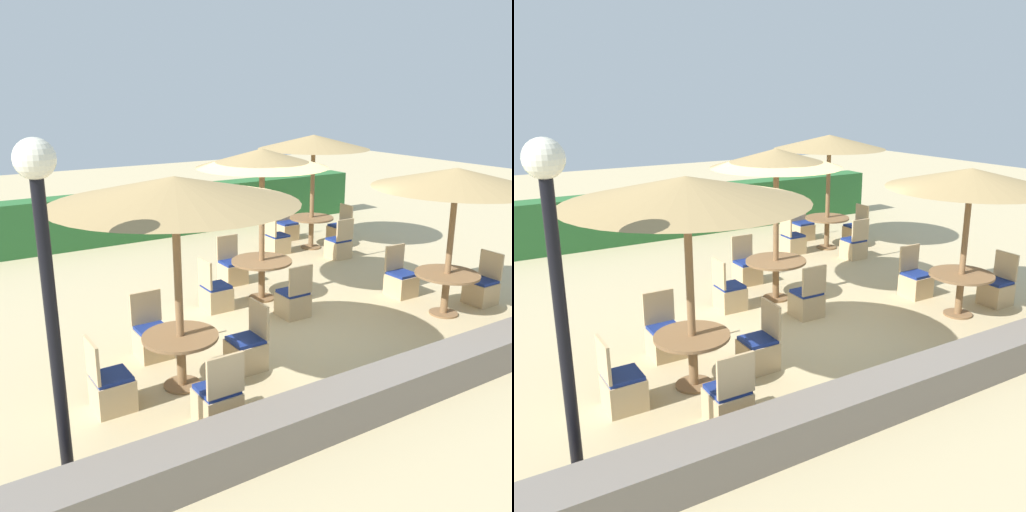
{
  "view_description": "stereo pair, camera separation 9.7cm",
  "coord_description": "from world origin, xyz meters",
  "views": [
    {
      "loc": [
        -5.06,
        -7.47,
        3.7
      ],
      "look_at": [
        0.0,
        0.6,
        0.9
      ],
      "focal_mm": 40.0,
      "sensor_mm": 36.0,
      "label": 1
    },
    {
      "loc": [
        -4.98,
        -7.52,
        3.7
      ],
      "look_at": [
        0.0,
        0.6,
        0.9
      ],
      "focal_mm": 40.0,
      "sensor_mm": 36.0,
      "label": 2
    }
  ],
  "objects": [
    {
      "name": "patio_chair_center_north",
      "position": [
        0.23,
        1.85,
        0.26
      ],
      "size": [
        0.46,
        0.46,
        0.93
      ],
      "rotation": [
        0.0,
        0.0,
        3.14
      ],
      "color": "tan",
      "rests_on": "ground_plane"
    },
    {
      "name": "lamp_post",
      "position": [
        -4.08,
        -2.42,
        2.35
      ],
      "size": [
        0.36,
        0.36,
        3.32
      ],
      "color": "black",
      "rests_on": "ground_plane"
    },
    {
      "name": "patio_chair_center_south",
      "position": [
        0.25,
        -0.19,
        0.26
      ],
      "size": [
        0.46,
        0.46,
        0.93
      ],
      "color": "tan",
      "rests_on": "ground_plane"
    },
    {
      "name": "patio_chair_front_right_north",
      "position": [
        2.52,
        -0.43,
        0.26
      ],
      "size": [
        0.46,
        0.46,
        0.93
      ],
      "rotation": [
        0.0,
        0.0,
        3.14
      ],
      "color": "tan",
      "rests_on": "ground_plane"
    },
    {
      "name": "patio_chair_center_west",
      "position": [
        -0.72,
        0.78,
        0.26
      ],
      "size": [
        0.46,
        0.46,
        0.93
      ],
      "rotation": [
        0.0,
        0.0,
        -1.57
      ],
      "color": "tan",
      "rests_on": "ground_plane"
    },
    {
      "name": "patio_chair_front_right_east",
      "position": [
        3.45,
        -1.49,
        0.26
      ],
      "size": [
        0.46,
        0.46,
        0.93
      ],
      "rotation": [
        0.0,
        0.0,
        1.57
      ],
      "color": "tan",
      "rests_on": "ground_plane"
    },
    {
      "name": "parasol_back_right",
      "position": [
        3.14,
        3.1,
        2.52
      ],
      "size": [
        2.58,
        2.58,
        2.69
      ],
      "color": "olive",
      "rests_on": "ground_plane"
    },
    {
      "name": "patio_chair_front_left_south",
      "position": [
        -2.37,
        -2.36,
        0.26
      ],
      "size": [
        0.46,
        0.46,
        0.93
      ],
      "color": "tan",
      "rests_on": "ground_plane"
    },
    {
      "name": "round_table_front_right",
      "position": [
        2.48,
        -1.49,
        0.58
      ],
      "size": [
        1.07,
        1.07,
        0.74
      ],
      "color": "olive",
      "rests_on": "ground_plane"
    },
    {
      "name": "ground_plane",
      "position": [
        0.0,
        0.0,
        0.0
      ],
      "size": [
        40.0,
        40.0,
        0.0
      ],
      "primitive_type": "plane",
      "color": "#C6B284"
    },
    {
      "name": "patio_chair_front_left_north",
      "position": [
        -2.35,
        -0.35,
        0.26
      ],
      "size": [
        0.46,
        0.46,
        0.93
      ],
      "rotation": [
        0.0,
        0.0,
        3.14
      ],
      "color": "tan",
      "rests_on": "ground_plane"
    },
    {
      "name": "patio_chair_front_left_east",
      "position": [
        -1.39,
        -1.38,
        0.26
      ],
      "size": [
        0.46,
        0.46,
        0.93
      ],
      "rotation": [
        0.0,
        0.0,
        1.57
      ],
      "color": "tan",
      "rests_on": "ground_plane"
    },
    {
      "name": "round_table_center",
      "position": [
        0.24,
        0.79,
        0.59
      ],
      "size": [
        1.1,
        1.1,
        0.74
      ],
      "color": "olive",
      "rests_on": "ground_plane"
    },
    {
      "name": "patio_chair_back_right_north",
      "position": [
        3.11,
        4.08,
        0.26
      ],
      "size": [
        0.46,
        0.46,
        0.93
      ],
      "rotation": [
        0.0,
        0.0,
        3.14
      ],
      "color": "tan",
      "rests_on": "ground_plane"
    },
    {
      "name": "patio_chair_front_left_west",
      "position": [
        -3.31,
        -1.41,
        0.26
      ],
      "size": [
        0.46,
        0.46,
        0.93
      ],
      "rotation": [
        0.0,
        0.0,
        -1.57
      ],
      "color": "tan",
      "rests_on": "ground_plane"
    },
    {
      "name": "patio_chair_back_right_south",
      "position": [
        3.15,
        2.09,
        0.26
      ],
      "size": [
        0.46,
        0.46,
        0.93
      ],
      "color": "tan",
      "rests_on": "ground_plane"
    },
    {
      "name": "parasol_front_left",
      "position": [
        -2.36,
        -1.36,
        2.55
      ],
      "size": [
        2.99,
        2.99,
        2.73
      ],
      "color": "olive",
      "rests_on": "ground_plane"
    },
    {
      "name": "round_table_front_left",
      "position": [
        -2.36,
        -1.36,
        0.54
      ],
      "size": [
        0.97,
        0.97,
        0.71
      ],
      "color": "olive",
      "rests_on": "ground_plane"
    },
    {
      "name": "parasol_front_right",
      "position": [
        2.48,
        -1.49,
        2.33
      ],
      "size": [
        2.7,
        2.7,
        2.5
      ],
      "color": "olive",
      "rests_on": "ground_plane"
    },
    {
      "name": "patio_chair_back_right_west",
      "position": [
        2.18,
        3.15,
        0.26
      ],
      "size": [
        0.46,
        0.46,
        0.93
      ],
      "rotation": [
        0.0,
        0.0,
        -1.57
      ],
      "color": "tan",
      "rests_on": "ground_plane"
    },
    {
      "name": "stone_border",
      "position": [
        0.0,
        -3.13,
        0.23
      ],
      "size": [
        10.0,
        0.56,
        0.46
      ],
      "primitive_type": "cube",
      "color": "slate",
      "rests_on": "ground_plane"
    },
    {
      "name": "round_table_back_right",
      "position": [
        3.14,
        3.1,
        0.59
      ],
      "size": [
        1.05,
        1.05,
        0.76
      ],
      "color": "olive",
      "rests_on": "ground_plane"
    },
    {
      "name": "hedge_row",
      "position": [
        0.0,
        6.15,
        0.62
      ],
      "size": [
        13.0,
        0.7,
        1.24
      ],
      "primitive_type": "cube",
      "color": "#2D6B33",
      "rests_on": "ground_plane"
    },
    {
      "name": "parasol_center",
      "position": [
        0.24,
        0.79,
        2.55
      ],
      "size": [
        2.29,
        2.29,
        2.73
      ],
      "color": "olive",
      "rests_on": "ground_plane"
    },
    {
      "name": "patio_chair_back_right_east",
      "position": [
        4.08,
        3.16,
        0.26
      ],
      "size": [
        0.46,
        0.46,
        0.93
      ],
      "rotation": [
        0.0,
        0.0,
        1.57
      ],
      "color": "tan",
      "rests_on": "ground_plane"
    }
  ]
}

